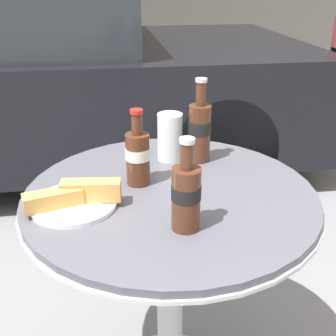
{
  "coord_description": "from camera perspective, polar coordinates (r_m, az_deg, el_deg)",
  "views": [
    {
      "loc": [
        -0.16,
        -0.99,
        1.28
      ],
      "look_at": [
        0.0,
        0.04,
        0.79
      ],
      "focal_mm": 45.0,
      "sensor_mm": 36.0,
      "label": 1
    }
  ],
  "objects": [
    {
      "name": "drinking_glass",
      "position": [
        1.3,
        0.25,
        3.98
      ],
      "size": [
        0.08,
        0.08,
        0.15
      ],
      "color": "#C68923",
      "rests_on": "bistro_table"
    },
    {
      "name": "bistro_table",
      "position": [
        1.22,
        0.29,
        -9.73
      ],
      "size": [
        0.8,
        0.8,
        0.74
      ],
      "color": "#B7B7BC",
      "rests_on": "ground_plane"
    },
    {
      "name": "cola_bottle_right",
      "position": [
        0.94,
        2.46,
        -3.62
      ],
      "size": [
        0.07,
        0.07,
        0.22
      ],
      "color": "#4C2819",
      "rests_on": "bistro_table"
    },
    {
      "name": "parked_car",
      "position": [
        3.17,
        -19.02,
        11.44
      ],
      "size": [
        3.82,
        1.79,
        1.25
      ],
      "color": "black",
      "rests_on": "ground_plane"
    },
    {
      "name": "lunch_plate_near",
      "position": [
        1.08,
        -12.59,
        -4.13
      ],
      "size": [
        0.24,
        0.22,
        0.07
      ],
      "color": "white",
      "rests_on": "bistro_table"
    },
    {
      "name": "cola_bottle_left",
      "position": [
        1.28,
        4.3,
        5.23
      ],
      "size": [
        0.07,
        0.07,
        0.26
      ],
      "color": "#4C2819",
      "rests_on": "bistro_table"
    },
    {
      "name": "cola_bottle_center",
      "position": [
        1.14,
        -4.12,
        1.7
      ],
      "size": [
        0.07,
        0.07,
        0.21
      ],
      "color": "#4C2819",
      "rests_on": "bistro_table"
    }
  ]
}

